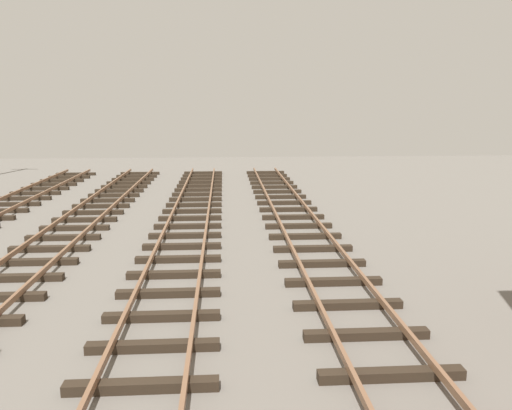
{
  "coord_description": "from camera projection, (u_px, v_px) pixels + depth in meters",
  "views": [
    {
      "loc": [
        -2.16,
        -0.01,
        4.55
      ],
      "look_at": [
        -1.25,
        13.96,
        1.73
      ],
      "focal_mm": 35.09,
      "sensor_mm": 36.0,
      "label": 1
    }
  ],
  "objects": []
}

